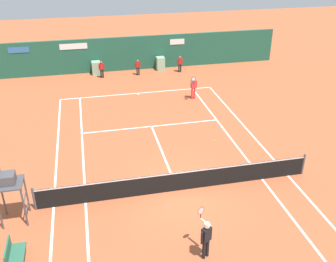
{
  "coord_description": "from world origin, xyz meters",
  "views": [
    {
      "loc": [
        -3.45,
        -13.43,
        10.18
      ],
      "look_at": [
        0.48,
        4.13,
        0.8
      ],
      "focal_mm": 41.27,
      "sensor_mm": 36.0,
      "label": 1
    }
  ],
  "objects_px": {
    "umpire_chair": "(9,183)",
    "player_on_baseline": "(193,86)",
    "player_near_side": "(206,236)",
    "ball_kid_left_post": "(180,63)",
    "tennis_ball_mid_court": "(161,123)",
    "ball_kid_right_post": "(138,66)",
    "tennis_ball_by_sideline": "(214,141)",
    "player_bench": "(14,254)",
    "ball_kid_centre_post": "(102,68)"
  },
  "relations": [
    {
      "from": "player_bench",
      "to": "tennis_ball_by_sideline",
      "type": "height_order",
      "value": "player_bench"
    },
    {
      "from": "ball_kid_left_post",
      "to": "tennis_ball_by_sideline",
      "type": "bearing_deg",
      "value": 81.55
    },
    {
      "from": "player_bench",
      "to": "ball_kid_left_post",
      "type": "xyz_separation_m",
      "value": [
        10.43,
        18.42,
        0.25
      ]
    },
    {
      "from": "ball_kid_centre_post",
      "to": "tennis_ball_by_sideline",
      "type": "relative_size",
      "value": 19.64
    },
    {
      "from": "ball_kid_left_post",
      "to": "tennis_ball_by_sideline",
      "type": "xyz_separation_m",
      "value": [
        -0.99,
        -11.61,
        -0.73
      ]
    },
    {
      "from": "umpire_chair",
      "to": "ball_kid_centre_post",
      "type": "distance_m",
      "value": 16.62
    },
    {
      "from": "tennis_ball_mid_court",
      "to": "tennis_ball_by_sideline",
      "type": "distance_m",
      "value": 3.68
    },
    {
      "from": "ball_kid_left_post",
      "to": "ball_kid_centre_post",
      "type": "height_order",
      "value": "ball_kid_centre_post"
    },
    {
      "from": "ball_kid_right_post",
      "to": "ball_kid_left_post",
      "type": "bearing_deg",
      "value": -176.83
    },
    {
      "from": "player_bench",
      "to": "ball_kid_centre_post",
      "type": "height_order",
      "value": "ball_kid_centre_post"
    },
    {
      "from": "player_bench",
      "to": "tennis_ball_by_sideline",
      "type": "bearing_deg",
      "value": 125.8
    },
    {
      "from": "player_near_side",
      "to": "ball_kid_left_post",
      "type": "distance_m",
      "value": 19.86
    },
    {
      "from": "umpire_chair",
      "to": "player_on_baseline",
      "type": "bearing_deg",
      "value": 135.45
    },
    {
      "from": "player_on_baseline",
      "to": "tennis_ball_by_sideline",
      "type": "bearing_deg",
      "value": 79.82
    },
    {
      "from": "player_near_side",
      "to": "tennis_ball_by_sideline",
      "type": "distance_m",
      "value": 8.45
    },
    {
      "from": "ball_kid_right_post",
      "to": "ball_kid_left_post",
      "type": "distance_m",
      "value": 3.4
    },
    {
      "from": "ball_kid_left_post",
      "to": "tennis_ball_mid_court",
      "type": "relative_size",
      "value": 19.39
    },
    {
      "from": "player_bench",
      "to": "ball_kid_centre_post",
      "type": "relative_size",
      "value": 0.84
    },
    {
      "from": "ball_kid_right_post",
      "to": "tennis_ball_mid_court",
      "type": "relative_size",
      "value": 18.27
    },
    {
      "from": "player_on_baseline",
      "to": "tennis_ball_by_sideline",
      "type": "distance_m",
      "value": 6.09
    },
    {
      "from": "player_bench",
      "to": "ball_kid_right_post",
      "type": "xyz_separation_m",
      "value": [
        7.03,
        18.42,
        0.21
      ]
    },
    {
      "from": "player_bench",
      "to": "umpire_chair",
      "type": "bearing_deg",
      "value": -173.9
    },
    {
      "from": "player_bench",
      "to": "ball_kid_right_post",
      "type": "distance_m",
      "value": 19.72
    },
    {
      "from": "ball_kid_right_post",
      "to": "tennis_ball_by_sideline",
      "type": "bearing_deg",
      "value": 104.9
    },
    {
      "from": "player_bench",
      "to": "player_on_baseline",
      "type": "xyz_separation_m",
      "value": [
        9.95,
        12.81,
        0.42
      ]
    },
    {
      "from": "player_on_baseline",
      "to": "ball_kid_centre_post",
      "type": "height_order",
      "value": "player_on_baseline"
    },
    {
      "from": "player_on_baseline",
      "to": "tennis_ball_mid_court",
      "type": "relative_size",
      "value": 26.0
    },
    {
      "from": "player_bench",
      "to": "tennis_ball_mid_court",
      "type": "bearing_deg",
      "value": 143.7
    },
    {
      "from": "umpire_chair",
      "to": "player_bench",
      "type": "height_order",
      "value": "umpire_chair"
    },
    {
      "from": "ball_kid_right_post",
      "to": "ball_kid_left_post",
      "type": "relative_size",
      "value": 0.94
    },
    {
      "from": "player_near_side",
      "to": "ball_kid_left_post",
      "type": "xyz_separation_m",
      "value": [
        4.0,
        19.46,
        -0.16
      ]
    },
    {
      "from": "player_near_side",
      "to": "player_on_baseline",
      "type": "bearing_deg",
      "value": 48.09
    },
    {
      "from": "umpire_chair",
      "to": "player_bench",
      "type": "bearing_deg",
      "value": 6.1
    },
    {
      "from": "umpire_chair",
      "to": "ball_kid_left_post",
      "type": "relative_size",
      "value": 1.94
    },
    {
      "from": "player_on_baseline",
      "to": "ball_kid_right_post",
      "type": "distance_m",
      "value": 6.33
    },
    {
      "from": "umpire_chair",
      "to": "player_near_side",
      "type": "height_order",
      "value": "umpire_chair"
    },
    {
      "from": "ball_kid_right_post",
      "to": "tennis_ball_mid_court",
      "type": "height_order",
      "value": "ball_kid_right_post"
    },
    {
      "from": "player_bench",
      "to": "tennis_ball_by_sideline",
      "type": "xyz_separation_m",
      "value": [
        9.44,
        6.81,
        -0.47
      ]
    },
    {
      "from": "ball_kid_right_post",
      "to": "player_on_baseline",
      "type": "bearing_deg",
      "value": 120.63
    },
    {
      "from": "player_bench",
      "to": "ball_kid_right_post",
      "type": "relative_size",
      "value": 0.9
    },
    {
      "from": "umpire_chair",
      "to": "player_on_baseline",
      "type": "height_order",
      "value": "umpire_chair"
    },
    {
      "from": "player_on_baseline",
      "to": "ball_kid_right_post",
      "type": "height_order",
      "value": "player_on_baseline"
    },
    {
      "from": "umpire_chair",
      "to": "player_bench",
      "type": "relative_size",
      "value": 2.3
    },
    {
      "from": "umpire_chair",
      "to": "tennis_ball_mid_court",
      "type": "bearing_deg",
      "value": 134.43
    },
    {
      "from": "ball_kid_centre_post",
      "to": "ball_kid_right_post",
      "type": "bearing_deg",
      "value": 170.33
    },
    {
      "from": "tennis_ball_by_sideline",
      "to": "ball_kid_centre_post",
      "type": "bearing_deg",
      "value": 114.22
    },
    {
      "from": "player_on_baseline",
      "to": "ball_kid_centre_post",
      "type": "distance_m",
      "value": 8.02
    },
    {
      "from": "player_bench",
      "to": "player_near_side",
      "type": "distance_m",
      "value": 6.52
    },
    {
      "from": "umpire_chair",
      "to": "ball_kid_left_post",
      "type": "xyz_separation_m",
      "value": [
        10.69,
        15.98,
        -0.99
      ]
    },
    {
      "from": "umpire_chair",
      "to": "tennis_ball_mid_court",
      "type": "height_order",
      "value": "umpire_chair"
    }
  ]
}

